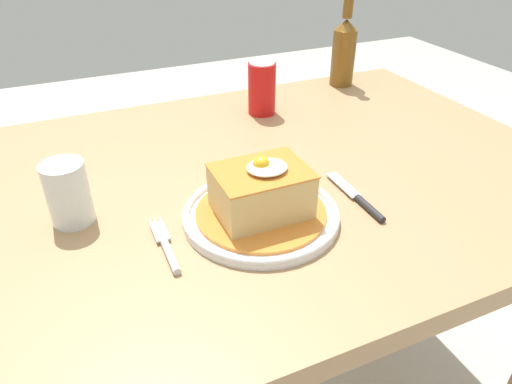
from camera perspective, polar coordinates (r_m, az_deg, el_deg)
name	(u,v)px	position (r m, az deg, el deg)	size (l,w,h in m)	color
dining_table	(256,218)	(0.96, -0.03, -3.14)	(1.24, 0.85, 0.73)	#A87F56
main_plate	(261,214)	(0.77, 0.61, -2.69)	(0.26, 0.26, 0.02)	white
sandwich_meal	(261,194)	(0.74, 0.64, -0.20)	(0.21, 0.21, 0.11)	orange
fork	(167,248)	(0.71, -10.82, -6.73)	(0.02, 0.14, 0.01)	silver
knife	(362,201)	(0.82, 12.78, -1.10)	(0.02, 0.17, 0.01)	#262628
soda_can	(262,88)	(1.14, 0.72, 12.53)	(0.07, 0.07, 0.12)	red
beer_bottle_amber	(344,49)	(1.34, 10.69, 16.80)	(0.06, 0.06, 0.27)	brown
drinking_glass	(69,197)	(0.80, -21.87, -0.58)	(0.07, 0.07, 0.10)	silver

